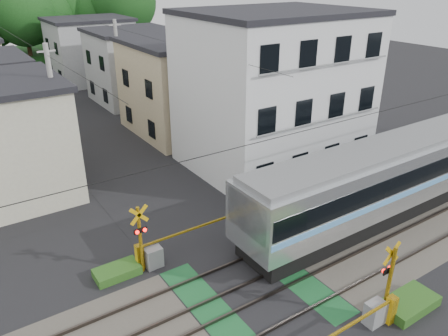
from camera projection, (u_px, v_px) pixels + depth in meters
ground at (254, 292)px, 16.77m from camera, size 120.00×120.00×0.00m
track_bed at (254, 292)px, 16.76m from camera, size 120.00×120.00×0.14m
crossing_signal_near at (379, 307)px, 15.02m from camera, size 4.74×0.65×3.09m
crossing_signal_far at (151, 252)px, 17.94m from camera, size 4.74×0.65×3.09m
apartment_block at (273, 91)px, 26.32m from camera, size 10.20×8.36×9.30m
houses_row at (63, 79)px, 35.19m from camera, size 22.07×31.35×6.80m
catenary at (370, 169)px, 18.29m from camera, size 60.00×5.04×7.00m
utility_poles at (54, 78)px, 31.98m from camera, size 7.90×42.00×8.00m
pedestrian at (54, 87)px, 42.39m from camera, size 0.74×0.59×1.79m
weed_patches at (290, 274)px, 17.51m from camera, size 10.25×8.80×0.40m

